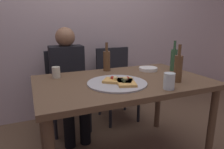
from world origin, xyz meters
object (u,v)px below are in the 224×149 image
object	(u,v)px
water_bottle	(174,59)
tumbler_near	(56,72)
wine_bottle	(178,68)
beer_bottle	(107,60)
chair_right	(116,79)
pizza_slice_extra	(118,81)
dining_table	(123,89)
guest_in_sweater	(69,77)
tumbler_far	(169,81)
chair_left	(67,84)
pizza_slice_last	(126,82)
plate_stack	(148,69)
pizza_tray	(117,83)

from	to	relation	value
water_bottle	tumbler_near	size ratio (longest dim) A/B	3.09
wine_bottle	beer_bottle	distance (m)	0.69
chair_right	pizza_slice_extra	bearing A→B (deg)	66.69
wine_bottle	tumbler_near	xyz separation A→B (m)	(-0.87, 0.50, -0.07)
water_bottle	dining_table	bearing A→B (deg)	-170.68
beer_bottle	guest_in_sweater	size ratio (longest dim) A/B	0.24
beer_bottle	chair_right	bearing A→B (deg)	56.92
water_bottle	tumbler_far	world-z (taller)	water_bottle
tumbler_near	tumbler_far	xyz separation A→B (m)	(0.69, -0.62, 0.01)
pizza_slice_extra	chair_left	distance (m)	0.98
dining_table	guest_in_sweater	xyz separation A→B (m)	(-0.32, 0.68, -0.03)
wine_bottle	tumbler_far	world-z (taller)	wine_bottle
tumbler_far	tumbler_near	bearing A→B (deg)	137.89
wine_bottle	chair_right	size ratio (longest dim) A/B	0.33
pizza_slice_last	beer_bottle	world-z (taller)	beer_bottle
plate_stack	guest_in_sweater	distance (m)	0.85
pizza_tray	pizza_slice_last	world-z (taller)	pizza_slice_last
pizza_slice_extra	guest_in_sweater	size ratio (longest dim) A/B	0.22
dining_table	tumbler_near	xyz separation A→B (m)	(-0.50, 0.28, 0.13)
pizza_slice_last	tumbler_far	xyz separation A→B (m)	(0.23, -0.21, 0.03)
dining_table	beer_bottle	world-z (taller)	beer_bottle
pizza_tray	tumbler_near	xyz separation A→B (m)	(-0.40, 0.37, 0.04)
beer_bottle	tumbler_near	size ratio (longest dim) A/B	2.92
tumbler_far	plate_stack	xyz separation A→B (m)	(0.18, 0.55, -0.04)
beer_bottle	pizza_slice_extra	bearing A→B (deg)	-100.49
guest_in_sweater	tumbler_far	bearing A→B (deg)	116.42
tumbler_near	chair_right	xyz separation A→B (m)	(0.81, 0.56, -0.29)
pizza_tray	plate_stack	size ratio (longest dim) A/B	2.56
pizza_slice_last	pizza_tray	bearing A→B (deg)	137.55
wine_bottle	water_bottle	distance (m)	0.39
beer_bottle	guest_in_sweater	xyz separation A→B (m)	(-0.31, 0.33, -0.22)
pizza_tray	tumbler_far	distance (m)	0.39
wine_bottle	water_bottle	size ratio (longest dim) A/B	1.02
chair_left	water_bottle	bearing A→B (deg)	141.14
wine_bottle	pizza_tray	bearing A→B (deg)	163.93
pizza_slice_extra	chair_left	size ratio (longest dim) A/B	0.28
tumbler_far	wine_bottle	bearing A→B (deg)	34.39
water_bottle	plate_stack	world-z (taller)	water_bottle
water_bottle	tumbler_far	size ratio (longest dim) A/B	2.51
pizza_slice_extra	tumbler_far	size ratio (longest dim) A/B	2.18
beer_bottle	chair_left	distance (m)	0.67
beer_bottle	wine_bottle	bearing A→B (deg)	-56.55
pizza_slice_extra	tumbler_far	bearing A→B (deg)	-43.26
tumbler_far	chair_left	xyz separation A→B (m)	(-0.51, 1.18, -0.30)
pizza_tray	plate_stack	world-z (taller)	plate_stack
tumbler_near	tumbler_far	size ratio (longest dim) A/B	0.81
pizza_tray	water_bottle	size ratio (longest dim) A/B	1.58
dining_table	plate_stack	bearing A→B (deg)	28.08
tumbler_far	plate_stack	size ratio (longest dim) A/B	0.65
wine_bottle	water_bottle	bearing A→B (deg)	55.43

